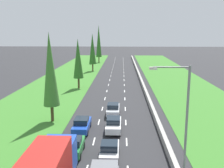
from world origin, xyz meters
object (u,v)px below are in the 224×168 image
object	(u,v)px
blue_sedan_left_lane	(82,124)
poplar_tree_fourth	(92,49)
white_sedan_centre_lane	(114,124)
green_hatchback_left_lane_third	(73,146)
silver_sedan_centre_lane	(113,109)
poplar_tree_fifth	(99,41)
poplar_tree_third	(78,59)
white_hatchback_centre_lane	(110,151)
poplar_tree_second	(50,70)
street_light_mast	(183,112)

from	to	relation	value
blue_sedan_left_lane	poplar_tree_fourth	bearing A→B (deg)	94.85
white_sedan_centre_lane	green_hatchback_left_lane_third	xyz separation A→B (m)	(-3.63, -6.12, 0.02)
green_hatchback_left_lane_third	blue_sedan_left_lane	size ratio (longest dim) A/B	0.87
silver_sedan_centre_lane	poplar_tree_fifth	xyz separation A→B (m)	(-7.59, 62.98, 7.26)
silver_sedan_centre_lane	poplar_tree_third	world-z (taller)	poplar_tree_third
white_hatchback_centre_lane	silver_sedan_centre_lane	world-z (taller)	white_hatchback_centre_lane
poplar_tree_fifth	poplar_tree_fourth	bearing A→B (deg)	-89.73
poplar_tree_second	poplar_tree_fifth	world-z (taller)	poplar_tree_fifth
green_hatchback_left_lane_third	poplar_tree_fifth	xyz separation A→B (m)	(-4.22, 75.17, 7.23)
poplar_tree_fourth	poplar_tree_second	bearing A→B (deg)	-90.45
white_hatchback_centre_lane	poplar_tree_second	bearing A→B (deg)	128.73
green_hatchback_left_lane_third	poplar_tree_fifth	distance (m)	75.64
poplar_tree_third	blue_sedan_left_lane	bearing A→B (deg)	-79.71
poplar_tree_third	poplar_tree_fifth	xyz separation A→B (m)	(0.14, 45.88, 1.91)
poplar_tree_third	poplar_tree_fifth	world-z (taller)	poplar_tree_fifth
poplar_tree_second	poplar_tree_third	world-z (taller)	poplar_tree_second
poplar_tree_second	street_light_mast	bearing A→B (deg)	-40.87
green_hatchback_left_lane_third	street_light_mast	bearing A→B (deg)	-17.43
green_hatchback_left_lane_third	poplar_tree_second	size ratio (longest dim) A/B	0.34
poplar_tree_fourth	silver_sedan_centre_lane	bearing A→B (deg)	-79.65
blue_sedan_left_lane	poplar_tree_fifth	bearing A→B (deg)	93.40
green_hatchback_left_lane_third	poplar_tree_fifth	size ratio (longest dim) A/B	0.28
poplar_tree_second	white_sedan_centre_lane	bearing A→B (deg)	-19.97
green_hatchback_left_lane_third	street_light_mast	size ratio (longest dim) A/B	0.43
white_hatchback_centre_lane	poplar_tree_third	distance (m)	31.60
white_hatchback_centre_lane	poplar_tree_second	world-z (taller)	poplar_tree_second
white_hatchback_centre_lane	street_light_mast	bearing A→B (deg)	-19.50
white_hatchback_centre_lane	street_light_mast	xyz separation A→B (m)	(5.93, -2.10, 4.40)
white_sedan_centre_lane	green_hatchback_left_lane_third	bearing A→B (deg)	-120.64
poplar_tree_fourth	street_light_mast	distance (m)	57.76
white_sedan_centre_lane	blue_sedan_left_lane	bearing A→B (deg)	-176.06
poplar_tree_fifth	poplar_tree_second	bearing A→B (deg)	-90.21
green_hatchback_left_lane_third	poplar_tree_fifth	bearing A→B (deg)	93.21
green_hatchback_left_lane_third	poplar_tree_second	xyz separation A→B (m)	(-4.47, 9.06, 5.99)
blue_sedan_left_lane	poplar_tree_fifth	distance (m)	69.81
green_hatchback_left_lane_third	poplar_tree_fourth	xyz separation A→B (m)	(-4.12, 53.18, 5.79)
poplar_tree_fifth	poplar_tree_third	bearing A→B (deg)	-90.17
white_hatchback_centre_lane	poplar_tree_fifth	distance (m)	76.76
silver_sedan_centre_lane	poplar_tree_fourth	world-z (taller)	poplar_tree_fourth
poplar_tree_fourth	poplar_tree_fifth	world-z (taller)	poplar_tree_fifth
green_hatchback_left_lane_third	blue_sedan_left_lane	distance (m)	5.87
poplar_tree_third	poplar_tree_fourth	world-z (taller)	poplar_tree_fourth
poplar_tree_second	green_hatchback_left_lane_third	bearing A→B (deg)	-63.77
silver_sedan_centre_lane	poplar_tree_fourth	xyz separation A→B (m)	(-7.49, 40.99, 5.82)
poplar_tree_second	street_light_mast	world-z (taller)	poplar_tree_second
blue_sedan_left_lane	poplar_tree_fifth	size ratio (longest dim) A/B	0.32
poplar_tree_fifth	street_light_mast	xyz separation A→B (m)	(13.65, -78.13, -2.84)
white_sedan_centre_lane	poplar_tree_fifth	world-z (taller)	poplar_tree_fifth
blue_sedan_left_lane	poplar_tree_third	world-z (taller)	poplar_tree_third
poplar_tree_second	poplar_tree_fourth	world-z (taller)	poplar_tree_second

